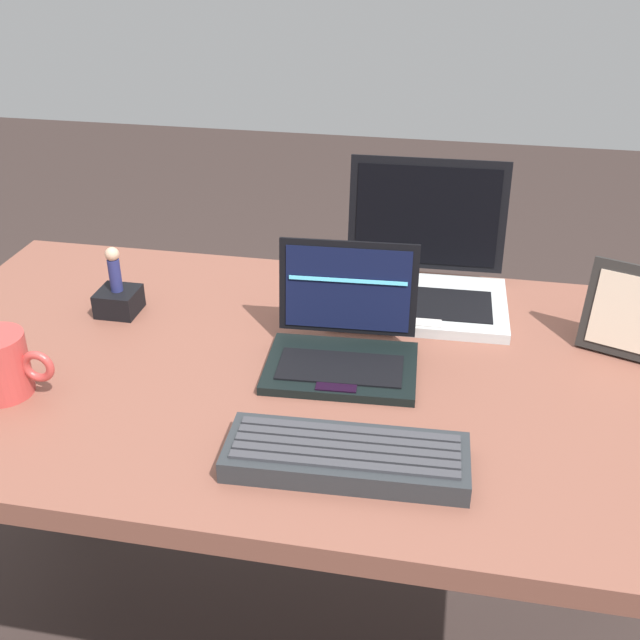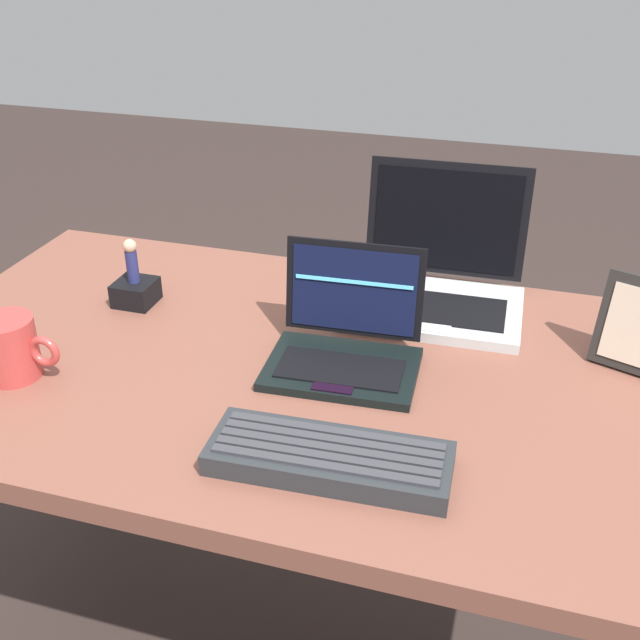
{
  "view_description": "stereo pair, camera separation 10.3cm",
  "coord_description": "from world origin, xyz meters",
  "px_view_note": "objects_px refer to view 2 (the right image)",
  "views": [
    {
      "loc": [
        0.24,
        -1.03,
        1.42
      ],
      "look_at": [
        0.05,
        -0.03,
        0.85
      ],
      "focal_mm": 42.95,
      "sensor_mm": 36.0,
      "label": 1
    },
    {
      "loc": [
        0.34,
        -1.0,
        1.42
      ],
      "look_at": [
        0.05,
        -0.03,
        0.85
      ],
      "focal_mm": 42.95,
      "sensor_mm": 36.0,
      "label": 2
    }
  ],
  "objects_px": {
    "figurine": "(131,259)",
    "laptop_front": "(345,344)",
    "laptop_rear": "(437,281)",
    "coffee_mug": "(11,348)",
    "figurine_stand": "(136,292)",
    "external_keyboard": "(329,458)"
  },
  "relations": [
    {
      "from": "figurine",
      "to": "laptop_front",
      "type": "bearing_deg",
      "value": -12.46
    },
    {
      "from": "laptop_rear",
      "to": "coffee_mug",
      "type": "distance_m",
      "value": 0.74
    },
    {
      "from": "figurine_stand",
      "to": "laptop_rear",
      "type": "bearing_deg",
      "value": 16.18
    },
    {
      "from": "laptop_front",
      "to": "external_keyboard",
      "type": "distance_m",
      "value": 0.26
    },
    {
      "from": "external_keyboard",
      "to": "figurine_stand",
      "type": "height_order",
      "value": "figurine_stand"
    },
    {
      "from": "laptop_rear",
      "to": "external_keyboard",
      "type": "distance_m",
      "value": 0.51
    },
    {
      "from": "laptop_front",
      "to": "coffee_mug",
      "type": "height_order",
      "value": "laptop_front"
    },
    {
      "from": "figurine",
      "to": "coffee_mug",
      "type": "bearing_deg",
      "value": -103.07
    },
    {
      "from": "figurine_stand",
      "to": "coffee_mug",
      "type": "distance_m",
      "value": 0.28
    },
    {
      "from": "figurine_stand",
      "to": "coffee_mug",
      "type": "relative_size",
      "value": 0.53
    },
    {
      "from": "coffee_mug",
      "to": "laptop_front",
      "type": "bearing_deg",
      "value": 20.17
    },
    {
      "from": "laptop_front",
      "to": "figurine_stand",
      "type": "xyz_separation_m",
      "value": [
        -0.43,
        0.09,
        -0.02
      ]
    },
    {
      "from": "external_keyboard",
      "to": "figurine_stand",
      "type": "xyz_separation_m",
      "value": [
        -0.48,
        0.35,
        0.01
      ]
    },
    {
      "from": "laptop_rear",
      "to": "figurine_stand",
      "type": "xyz_separation_m",
      "value": [
        -0.54,
        -0.16,
        -0.03
      ]
    },
    {
      "from": "external_keyboard",
      "to": "figurine",
      "type": "distance_m",
      "value": 0.59
    },
    {
      "from": "laptop_front",
      "to": "laptop_rear",
      "type": "bearing_deg",
      "value": 66.77
    },
    {
      "from": "laptop_front",
      "to": "coffee_mug",
      "type": "relative_size",
      "value": 1.84
    },
    {
      "from": "figurine",
      "to": "figurine_stand",
      "type": "bearing_deg",
      "value": 165.96
    },
    {
      "from": "laptop_rear",
      "to": "laptop_front",
      "type": "bearing_deg",
      "value": -113.23
    },
    {
      "from": "external_keyboard",
      "to": "coffee_mug",
      "type": "bearing_deg",
      "value": 172.26
    },
    {
      "from": "laptop_front",
      "to": "figurine",
      "type": "relative_size",
      "value": 2.95
    },
    {
      "from": "laptop_rear",
      "to": "coffee_mug",
      "type": "xyz_separation_m",
      "value": [
        -0.6,
        -0.43,
        0.0
      ]
    }
  ]
}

